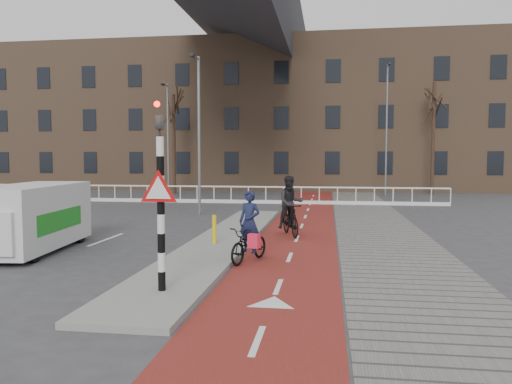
# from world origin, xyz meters

# --- Properties ---
(ground) EXTENTS (120.00, 120.00, 0.00)m
(ground) POSITION_xyz_m (0.00, 0.00, 0.00)
(ground) COLOR #38383A
(ground) RESTS_ON ground
(bike_lane) EXTENTS (2.50, 60.00, 0.01)m
(bike_lane) POSITION_xyz_m (1.50, 10.00, 0.01)
(bike_lane) COLOR maroon
(bike_lane) RESTS_ON ground
(sidewalk) EXTENTS (3.00, 60.00, 0.01)m
(sidewalk) POSITION_xyz_m (4.30, 10.00, 0.01)
(sidewalk) COLOR slate
(sidewalk) RESTS_ON ground
(curb_island) EXTENTS (1.80, 16.00, 0.12)m
(curb_island) POSITION_xyz_m (-0.70, 4.00, 0.06)
(curb_island) COLOR gray
(curb_island) RESTS_ON ground
(traffic_signal) EXTENTS (0.80, 0.80, 3.68)m
(traffic_signal) POSITION_xyz_m (-0.60, -2.02, 1.99)
(traffic_signal) COLOR black
(traffic_signal) RESTS_ON curb_island
(bollard) EXTENTS (0.12, 0.12, 0.83)m
(bollard) POSITION_xyz_m (-0.77, 3.11, 0.54)
(bollard) COLOR yellow
(bollard) RESTS_ON curb_island
(cyclist_near) EXTENTS (1.14, 1.79, 1.78)m
(cyclist_near) POSITION_xyz_m (0.55, 1.28, 0.61)
(cyclist_near) COLOR black
(cyclist_near) RESTS_ON bike_lane
(cyclist_far) EXTENTS (1.11, 1.94, 2.00)m
(cyclist_far) POSITION_xyz_m (1.25, 5.51, 0.84)
(cyclist_far) COLOR black
(cyclist_far) RESTS_ON bike_lane
(van) EXTENTS (2.16, 4.47, 1.86)m
(van) POSITION_xyz_m (-5.69, 1.85, 0.98)
(van) COLOR silver
(van) RESTS_ON ground
(railing) EXTENTS (28.00, 0.10, 0.99)m
(railing) POSITION_xyz_m (-5.00, 17.00, 0.31)
(railing) COLOR silver
(railing) RESTS_ON ground
(townhouse_row) EXTENTS (46.00, 10.00, 15.90)m
(townhouse_row) POSITION_xyz_m (-3.00, 32.00, 7.81)
(townhouse_row) COLOR #7F6047
(townhouse_row) RESTS_ON ground
(tree_mid) EXTENTS (0.26, 0.26, 7.09)m
(tree_mid) POSITION_xyz_m (-8.54, 23.89, 3.55)
(tree_mid) COLOR black
(tree_mid) RESTS_ON ground
(tree_right) EXTENTS (0.24, 0.24, 7.80)m
(tree_right) POSITION_xyz_m (9.66, 25.22, 3.90)
(tree_right) COLOR black
(tree_right) RESTS_ON ground
(streetlight_near) EXTENTS (0.12, 0.12, 7.12)m
(streetlight_near) POSITION_xyz_m (-3.32, 11.18, 3.56)
(streetlight_near) COLOR slate
(streetlight_near) RESTS_ON ground
(streetlight_left) EXTENTS (0.12, 0.12, 7.37)m
(streetlight_left) POSITION_xyz_m (-7.97, 20.86, 3.68)
(streetlight_left) COLOR slate
(streetlight_left) RESTS_ON ground
(streetlight_right) EXTENTS (0.12, 0.12, 8.76)m
(streetlight_right) POSITION_xyz_m (6.32, 23.56, 4.38)
(streetlight_right) COLOR slate
(streetlight_right) RESTS_ON ground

